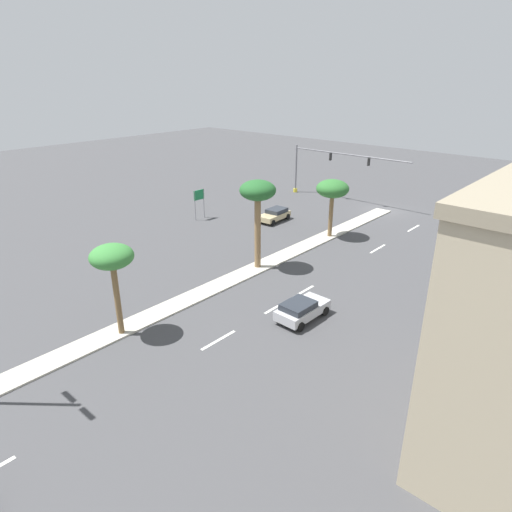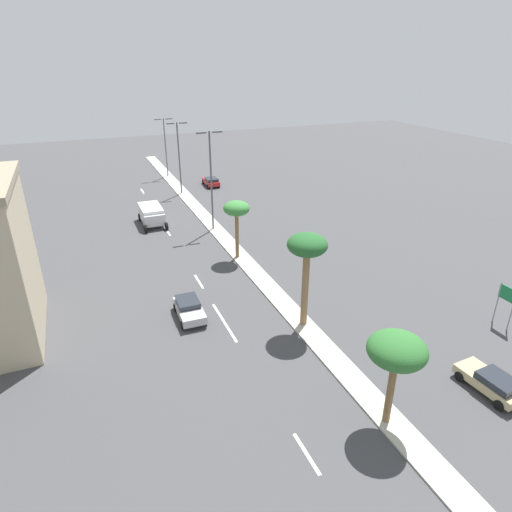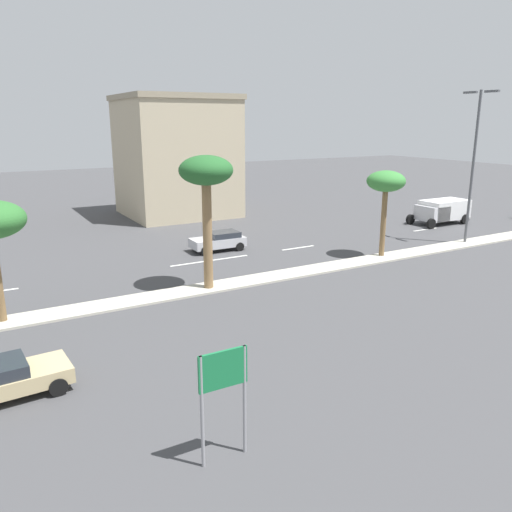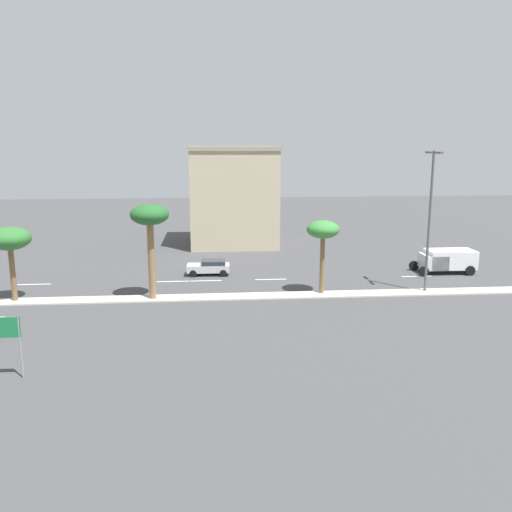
% 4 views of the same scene
% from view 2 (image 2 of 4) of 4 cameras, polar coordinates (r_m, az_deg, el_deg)
% --- Properties ---
extents(ground_plane, '(160.00, 160.00, 0.00)m').
position_cam_2_polar(ground_plane, '(43.31, -1.15, -1.03)').
color(ground_plane, '#424244').
extents(median_curb, '(1.80, 87.80, 0.12)m').
position_cam_2_polar(median_curb, '(51.76, -5.10, 3.36)').
color(median_curb, '#B7B2A3').
rests_on(median_curb, ground).
extents(lane_stripe_right, '(0.20, 2.80, 0.01)m').
position_cam_2_polar(lane_stripe_right, '(25.05, 6.56, -24.09)').
color(lane_stripe_right, silver).
rests_on(lane_stripe_right, ground).
extents(lane_stripe_mid, '(0.20, 2.80, 0.01)m').
position_cam_2_polar(lane_stripe_mid, '(33.21, -3.33, -9.80)').
color(lane_stripe_mid, silver).
rests_on(lane_stripe_mid, ground).
extents(lane_stripe_left, '(0.20, 2.80, 0.01)m').
position_cam_2_polar(lane_stripe_left, '(35.51, -4.89, -7.35)').
color(lane_stripe_left, silver).
rests_on(lane_stripe_left, ground).
extents(lane_stripe_front, '(0.20, 2.80, 0.01)m').
position_cam_2_polar(lane_stripe_front, '(40.33, -7.41, -3.30)').
color(lane_stripe_front, silver).
rests_on(lane_stripe_front, ground).
extents(lane_stripe_outboard, '(0.20, 2.80, 0.01)m').
position_cam_2_polar(lane_stripe_outboard, '(52.26, -11.37, 3.11)').
color(lane_stripe_outboard, silver).
rests_on(lane_stripe_outboard, ground).
extents(lane_stripe_rear, '(0.20, 2.80, 0.01)m').
position_cam_2_polar(lane_stripe_rear, '(69.25, -14.52, 8.15)').
color(lane_stripe_rear, silver).
rests_on(lane_stripe_rear, ground).
extents(directional_road_sign, '(0.10, 1.43, 3.29)m').
position_cam_2_polar(directional_road_sign, '(37.53, 29.73, -4.81)').
color(directional_road_sign, gray).
rests_on(directional_road_sign, ground).
extents(palm_tree_rear, '(3.14, 3.14, 5.65)m').
position_cam_2_polar(palm_tree_rear, '(24.35, 17.78, -11.73)').
color(palm_tree_rear, brown).
rests_on(palm_tree_rear, median_curb).
extents(palm_tree_center, '(2.90, 2.90, 7.31)m').
position_cam_2_polar(palm_tree_center, '(31.19, 6.64, 0.83)').
color(palm_tree_center, olive).
rests_on(palm_tree_center, median_curb).
extents(palm_tree_mid, '(2.58, 2.58, 5.84)m').
position_cam_2_polar(palm_tree_mid, '(42.79, -2.54, 5.98)').
color(palm_tree_mid, brown).
rests_on(palm_tree_mid, median_curb).
extents(street_lamp_far, '(2.90, 0.24, 11.20)m').
position_cam_2_polar(street_lamp_far, '(50.19, -5.86, 10.48)').
color(street_lamp_far, '#515459').
rests_on(street_lamp_far, median_curb).
extents(street_lamp_front, '(2.90, 0.24, 10.13)m').
position_cam_2_polar(street_lamp_front, '(65.27, -9.97, 13.04)').
color(street_lamp_front, '#515459').
rests_on(street_lamp_front, median_curb).
extents(street_lamp_left, '(2.90, 0.24, 9.37)m').
position_cam_2_polar(street_lamp_left, '(75.97, -11.69, 14.21)').
color(street_lamp_left, slate).
rests_on(street_lamp_left, median_curb).
extents(sedan_silver_outboard, '(2.04, 3.93, 1.36)m').
position_cam_2_polar(sedan_silver_outboard, '(34.91, -8.66, -6.76)').
color(sedan_silver_outboard, '#B2B2B7').
rests_on(sedan_silver_outboard, ground).
extents(sedan_red_left, '(2.06, 4.17, 1.34)m').
position_cam_2_polar(sedan_red_left, '(70.09, -5.85, 9.61)').
color(sedan_red_left, red).
rests_on(sedan_red_left, ground).
extents(sedan_tan_center, '(2.17, 4.11, 1.31)m').
position_cam_2_polar(sedan_tan_center, '(31.18, 28.25, -14.20)').
color(sedan_tan_center, tan).
rests_on(sedan_tan_center, ground).
extents(box_truck, '(2.69, 5.59, 2.16)m').
position_cam_2_polar(box_truck, '(54.58, -13.37, 5.22)').
color(box_truck, silver).
rests_on(box_truck, ground).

